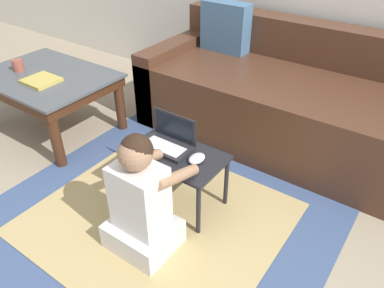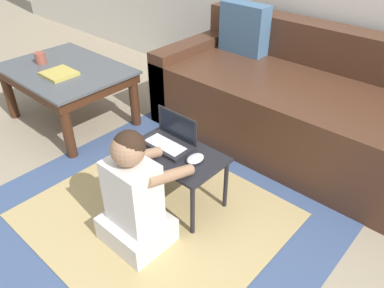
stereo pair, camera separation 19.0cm
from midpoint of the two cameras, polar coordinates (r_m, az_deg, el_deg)
ground_plane at (r=2.05m, az=-0.22°, el=-12.73°), size 16.00×16.00×0.00m
area_rug at (r=2.11m, az=-2.95°, el=-10.90°), size 1.78×1.61×0.01m
couch at (r=2.64m, az=20.97°, el=4.38°), size 2.28×0.90×0.84m
coffee_table at (r=2.90m, az=-16.81°, el=9.72°), size 0.92×0.68×0.44m
laptop_desk at (r=2.02m, az=0.35°, el=-2.44°), size 0.52×0.32×0.34m
laptop at (r=2.03m, az=-0.76°, el=0.49°), size 0.28×0.17×0.18m
computer_mouse at (r=1.92m, az=3.33°, el=-2.36°), size 0.07×0.10×0.03m
person_seated at (r=1.81m, az=-5.75°, el=-8.31°), size 0.32×0.43×0.65m
cup_on_table at (r=3.01m, az=-20.43°, el=12.15°), size 0.08×0.08×0.08m
book_on_table at (r=2.76m, az=-17.73°, el=10.12°), size 0.22×0.20×0.02m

